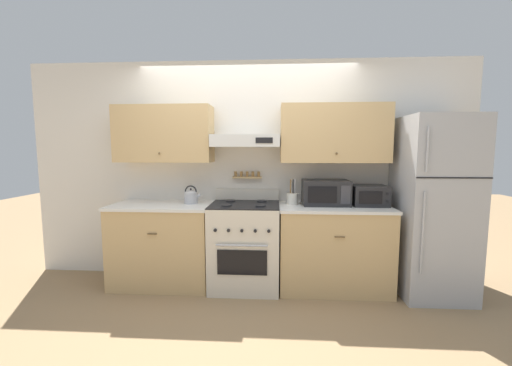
{
  "coord_description": "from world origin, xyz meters",
  "views": [
    {
      "loc": [
        0.33,
        -3.07,
        1.53
      ],
      "look_at": [
        0.12,
        0.26,
        1.17
      ],
      "focal_mm": 22.0,
      "sensor_mm": 36.0,
      "label": 1
    }
  ],
  "objects_px": {
    "stove_range": "(245,245)",
    "refrigerator": "(433,207)",
    "utensil_crock": "(292,198)",
    "microwave": "(325,192)",
    "toaster_oven": "(369,195)",
    "tea_kettle": "(191,196)"
  },
  "relations": [
    {
      "from": "stove_range",
      "to": "utensil_crock",
      "type": "relative_size",
      "value": 3.79
    },
    {
      "from": "toaster_oven",
      "to": "utensil_crock",
      "type": "bearing_deg",
      "value": 179.88
    },
    {
      "from": "utensil_crock",
      "to": "microwave",
      "type": "bearing_deg",
      "value": 2.81
    },
    {
      "from": "stove_range",
      "to": "toaster_oven",
      "type": "xyz_separation_m",
      "value": [
        1.35,
        0.07,
        0.56
      ]
    },
    {
      "from": "refrigerator",
      "to": "utensil_crock",
      "type": "distance_m",
      "value": 1.46
    },
    {
      "from": "stove_range",
      "to": "toaster_oven",
      "type": "relative_size",
      "value": 2.9
    },
    {
      "from": "refrigerator",
      "to": "microwave",
      "type": "bearing_deg",
      "value": 172.9
    },
    {
      "from": "utensil_crock",
      "to": "tea_kettle",
      "type": "bearing_deg",
      "value": -180.0
    },
    {
      "from": "refrigerator",
      "to": "stove_range",
      "type": "bearing_deg",
      "value": 178.76
    },
    {
      "from": "utensil_crock",
      "to": "toaster_oven",
      "type": "distance_m",
      "value": 0.83
    },
    {
      "from": "refrigerator",
      "to": "utensil_crock",
      "type": "relative_size",
      "value": 6.63
    },
    {
      "from": "refrigerator",
      "to": "toaster_oven",
      "type": "bearing_deg",
      "value": 169.44
    },
    {
      "from": "refrigerator",
      "to": "tea_kettle",
      "type": "relative_size",
      "value": 9.08
    },
    {
      "from": "utensil_crock",
      "to": "toaster_oven",
      "type": "relative_size",
      "value": 0.77
    },
    {
      "from": "tea_kettle",
      "to": "toaster_oven",
      "type": "distance_m",
      "value": 1.97
    },
    {
      "from": "stove_range",
      "to": "refrigerator",
      "type": "bearing_deg",
      "value": -1.24
    },
    {
      "from": "stove_range",
      "to": "utensil_crock",
      "type": "bearing_deg",
      "value": 8.21
    },
    {
      "from": "tea_kettle",
      "to": "toaster_oven",
      "type": "relative_size",
      "value": 0.56
    },
    {
      "from": "stove_range",
      "to": "refrigerator",
      "type": "height_order",
      "value": "refrigerator"
    },
    {
      "from": "tea_kettle",
      "to": "utensil_crock",
      "type": "bearing_deg",
      "value": 0.0
    },
    {
      "from": "stove_range",
      "to": "microwave",
      "type": "bearing_deg",
      "value": 6.01
    },
    {
      "from": "microwave",
      "to": "refrigerator",
      "type": "bearing_deg",
      "value": -7.1
    }
  ]
}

